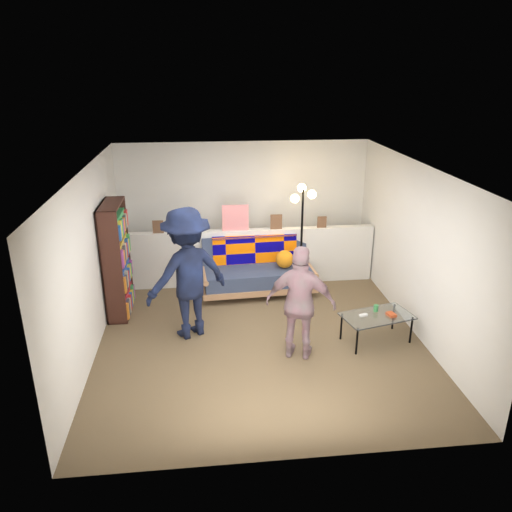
{
  "coord_description": "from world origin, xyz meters",
  "views": [
    {
      "loc": [
        -0.74,
        -6.32,
        3.64
      ],
      "look_at": [
        0.0,
        0.4,
        1.05
      ],
      "focal_mm": 35.0,
      "sensor_mm": 36.0,
      "label": 1
    }
  ],
  "objects_px": {
    "bookshelf": "(117,263)",
    "floor_lamp": "(302,216)",
    "person_left": "(187,274)",
    "person_right": "(301,303)",
    "coffee_table": "(377,317)",
    "futon_sofa": "(258,270)"
  },
  "relations": [
    {
      "from": "bookshelf",
      "to": "person_left",
      "type": "distance_m",
      "value": 1.37
    },
    {
      "from": "floor_lamp",
      "to": "person_left",
      "type": "distance_m",
      "value": 2.42
    },
    {
      "from": "person_left",
      "to": "person_right",
      "type": "relative_size",
      "value": 1.21
    },
    {
      "from": "futon_sofa",
      "to": "person_right",
      "type": "bearing_deg",
      "value": -81.63
    },
    {
      "from": "bookshelf",
      "to": "person_right",
      "type": "relative_size",
      "value": 1.13
    },
    {
      "from": "floor_lamp",
      "to": "person_left",
      "type": "relative_size",
      "value": 0.96
    },
    {
      "from": "person_left",
      "to": "futon_sofa",
      "type": "bearing_deg",
      "value": -157.94
    },
    {
      "from": "person_right",
      "to": "bookshelf",
      "type": "bearing_deg",
      "value": -12.74
    },
    {
      "from": "bookshelf",
      "to": "floor_lamp",
      "type": "relative_size",
      "value": 0.97
    },
    {
      "from": "bookshelf",
      "to": "floor_lamp",
      "type": "height_order",
      "value": "floor_lamp"
    },
    {
      "from": "coffee_table",
      "to": "floor_lamp",
      "type": "xyz_separation_m",
      "value": [
        -0.7,
        1.96,
        0.91
      ]
    },
    {
      "from": "person_left",
      "to": "person_right",
      "type": "height_order",
      "value": "person_left"
    },
    {
      "from": "coffee_table",
      "to": "person_left",
      "type": "relative_size",
      "value": 0.56
    },
    {
      "from": "bookshelf",
      "to": "coffee_table",
      "type": "bearing_deg",
      "value": -19.58
    },
    {
      "from": "bookshelf",
      "to": "person_right",
      "type": "xyz_separation_m",
      "value": [
        2.54,
        -1.57,
        -0.05
      ]
    },
    {
      "from": "bookshelf",
      "to": "person_right",
      "type": "height_order",
      "value": "bookshelf"
    },
    {
      "from": "futon_sofa",
      "to": "bookshelf",
      "type": "xyz_separation_m",
      "value": [
        -2.23,
        -0.55,
        0.44
      ]
    },
    {
      "from": "futon_sofa",
      "to": "person_right",
      "type": "relative_size",
      "value": 1.26
    },
    {
      "from": "futon_sofa",
      "to": "person_left",
      "type": "distance_m",
      "value": 1.87
    },
    {
      "from": "coffee_table",
      "to": "person_left",
      "type": "bearing_deg",
      "value": 169.19
    },
    {
      "from": "coffee_table",
      "to": "floor_lamp",
      "type": "height_order",
      "value": "floor_lamp"
    },
    {
      "from": "bookshelf",
      "to": "futon_sofa",
      "type": "bearing_deg",
      "value": 13.84
    }
  ]
}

